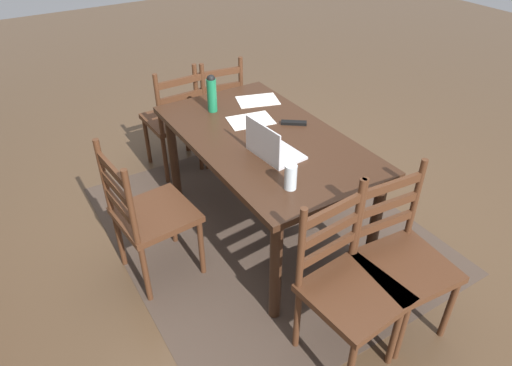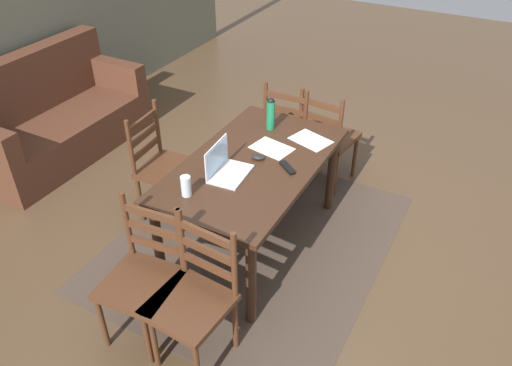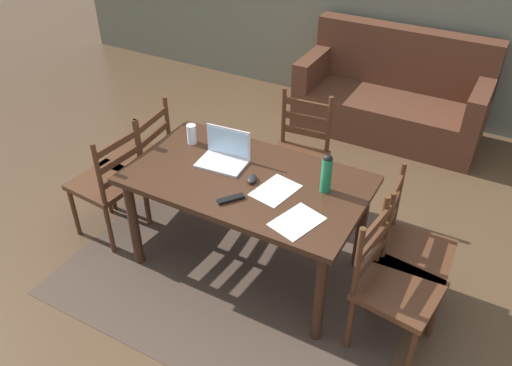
# 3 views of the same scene
# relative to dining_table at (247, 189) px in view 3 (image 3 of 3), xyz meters

# --- Properties ---
(ground_plane) EXTENTS (14.00, 14.00, 0.00)m
(ground_plane) POSITION_rel_dining_table_xyz_m (0.00, 0.00, -0.66)
(ground_plane) COLOR brown
(area_rug) EXTENTS (2.35, 1.99, 0.01)m
(area_rug) POSITION_rel_dining_table_xyz_m (0.00, 0.00, -0.66)
(area_rug) COLOR #47382D
(area_rug) RESTS_ON ground
(dining_table) EXTENTS (1.56, 0.90, 0.76)m
(dining_table) POSITION_rel_dining_table_xyz_m (0.00, 0.00, 0.00)
(dining_table) COLOR #382114
(dining_table) RESTS_ON ground
(chair_right_near) EXTENTS (0.49, 0.49, 0.95)m
(chair_right_near) POSITION_rel_dining_table_xyz_m (1.07, -0.17, -0.20)
(chair_right_near) COLOR #4C2B19
(chair_right_near) RESTS_ON ground
(chair_left_far) EXTENTS (0.48, 0.48, 0.95)m
(chair_left_far) POSITION_rel_dining_table_xyz_m (-1.07, 0.18, -0.20)
(chair_left_far) COLOR #4C2B19
(chair_left_far) RESTS_ON ground
(chair_far_head) EXTENTS (0.48, 0.48, 0.95)m
(chair_far_head) POSITION_rel_dining_table_xyz_m (-0.00, 0.82, -0.20)
(chair_far_head) COLOR #4C2B19
(chair_far_head) RESTS_ON ground
(chair_left_near) EXTENTS (0.47, 0.47, 0.95)m
(chair_left_near) POSITION_rel_dining_table_xyz_m (-1.07, -0.18, -0.20)
(chair_left_near) COLOR #4C2B19
(chair_left_near) RESTS_ON ground
(chair_right_far) EXTENTS (0.45, 0.45, 0.95)m
(chair_right_far) POSITION_rel_dining_table_xyz_m (1.07, 0.18, -0.20)
(chair_right_far) COLOR #4C2B19
(chair_right_far) RESTS_ON ground
(couch) EXTENTS (1.80, 0.80, 1.00)m
(couch) POSITION_rel_dining_table_xyz_m (0.30, 2.42, -0.31)
(couch) COLOR #512D1E
(couch) RESTS_ON ground
(laptop) EXTENTS (0.34, 0.25, 0.23)m
(laptop) POSITION_rel_dining_table_xyz_m (-0.22, 0.10, 0.15)
(laptop) COLOR silver
(laptop) RESTS_ON dining_table
(water_bottle) EXTENTS (0.07, 0.07, 0.27)m
(water_bottle) POSITION_rel_dining_table_xyz_m (0.50, 0.11, 0.23)
(water_bottle) COLOR #197247
(water_bottle) RESTS_ON dining_table
(drinking_glass) EXTENTS (0.07, 0.07, 0.14)m
(drinking_glass) POSITION_rel_dining_table_xyz_m (-0.56, 0.19, 0.17)
(drinking_glass) COLOR silver
(drinking_glass) RESTS_ON dining_table
(computer_mouse) EXTENTS (0.09, 0.11, 0.03)m
(computer_mouse) POSITION_rel_dining_table_xyz_m (0.05, -0.02, 0.11)
(computer_mouse) COLOR black
(computer_mouse) RESTS_ON dining_table
(tv_remote) EXTENTS (0.14, 0.16, 0.02)m
(tv_remote) POSITION_rel_dining_table_xyz_m (0.04, -0.26, 0.11)
(tv_remote) COLOR black
(tv_remote) RESTS_ON dining_table
(paper_stack_left) EXTENTS (0.29, 0.35, 0.00)m
(paper_stack_left) POSITION_rel_dining_table_xyz_m (0.48, -0.25, 0.10)
(paper_stack_left) COLOR white
(paper_stack_left) RESTS_ON dining_table
(paper_stack_right) EXTENTS (0.26, 0.33, 0.00)m
(paper_stack_right) POSITION_rel_dining_table_xyz_m (0.23, -0.04, 0.10)
(paper_stack_right) COLOR white
(paper_stack_right) RESTS_ON dining_table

